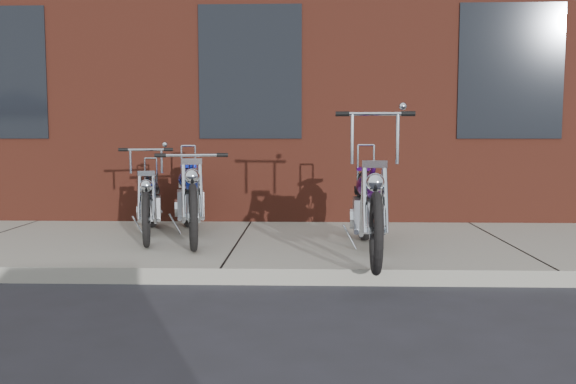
{
  "coord_description": "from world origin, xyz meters",
  "views": [
    {
      "loc": [
        0.78,
        -5.35,
        1.34
      ],
      "look_at": [
        0.58,
        0.8,
        0.77
      ],
      "focal_mm": 38.0,
      "sensor_mm": 36.0,
      "label": 1
    }
  ],
  "objects": [
    {
      "name": "ground",
      "position": [
        0.0,
        0.0,
        0.0
      ],
      "size": [
        120.0,
        120.0,
        0.0
      ],
      "primitive_type": "plane",
      "color": "#25252A",
      "rests_on": "ground"
    },
    {
      "name": "chopper_third",
      "position": [
        -1.1,
        1.78,
        0.52
      ],
      "size": [
        0.64,
        2.05,
        1.06
      ],
      "rotation": [
        0.0,
        0.0,
        -1.36
      ],
      "color": "black",
      "rests_on": "sidewalk"
    },
    {
      "name": "sidewalk",
      "position": [
        0.0,
        1.5,
        0.07
      ],
      "size": [
        22.0,
        3.0,
        0.15
      ],
      "primitive_type": "cube",
      "color": "#9B978B",
      "rests_on": "ground"
    },
    {
      "name": "building_brick",
      "position": [
        0.0,
        8.0,
        4.0
      ],
      "size": [
        22.0,
        10.0,
        8.0
      ],
      "primitive_type": "cube",
      "color": "maroon",
      "rests_on": "ground"
    },
    {
      "name": "chopper_purple",
      "position": [
        1.4,
        0.74,
        0.6
      ],
      "size": [
        0.61,
        2.5,
        1.4
      ],
      "rotation": [
        0.0,
        0.0,
        -1.61
      ],
      "color": "black",
      "rests_on": "sidewalk"
    },
    {
      "name": "chopper_blue",
      "position": [
        -0.59,
        1.7,
        0.59
      ],
      "size": [
        0.76,
        2.41,
        1.06
      ],
      "rotation": [
        0.0,
        0.0,
        -1.35
      ],
      "color": "black",
      "rests_on": "sidewalk"
    }
  ]
}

